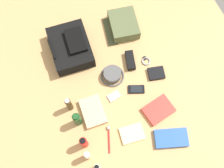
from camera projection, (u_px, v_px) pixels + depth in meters
ground_plane at (112, 87)px, 1.77m from camera, size 2.64×2.02×0.02m
backpack at (71, 47)px, 1.80m from camera, size 0.36×0.28×0.13m
toiletry_pouch at (123, 25)px, 1.88m from camera, size 0.27×0.27×0.08m
bucket_hat at (112, 75)px, 1.76m from camera, size 0.16×0.16×0.06m
toothpaste_tube at (97, 167)px, 1.51m from camera, size 0.03×0.03×0.14m
lotion_bottle at (87, 155)px, 1.53m from camera, size 0.04×0.04×0.15m
sunscreen_spray at (84, 142)px, 1.55m from camera, size 0.04×0.04×0.16m
shampoo_bottle at (77, 119)px, 1.60m from camera, size 0.05×0.05×0.16m
cologne_bottle at (69, 104)px, 1.63m from camera, size 0.04×0.04×0.16m
paperback_novel at (171, 138)px, 1.62m from camera, size 0.17×0.23×0.03m
travel_guidebook at (158, 110)px, 1.69m from camera, size 0.17×0.21×0.03m
cell_phone at (136, 89)px, 1.74m from camera, size 0.09×0.12×0.01m
media_player at (114, 96)px, 1.73m from camera, size 0.07×0.09×0.01m
wristwatch at (146, 61)px, 1.82m from camera, size 0.07×0.06×0.01m
toothbrush at (109, 137)px, 1.63m from camera, size 0.17×0.07×0.02m
wallet at (156, 73)px, 1.78m from camera, size 0.11×0.13×0.02m
notepad at (133, 133)px, 1.64m from camera, size 0.12×0.16×0.02m
folded_towel at (93, 111)px, 1.68m from camera, size 0.20×0.15×0.04m
sunglasses_case at (130, 60)px, 1.80m from camera, size 0.15×0.09×0.04m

